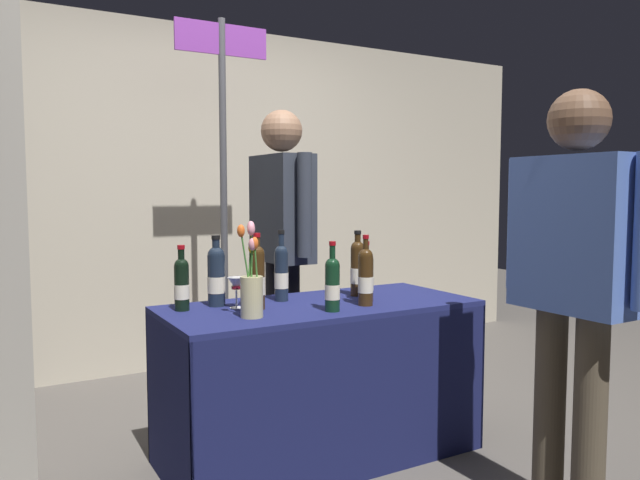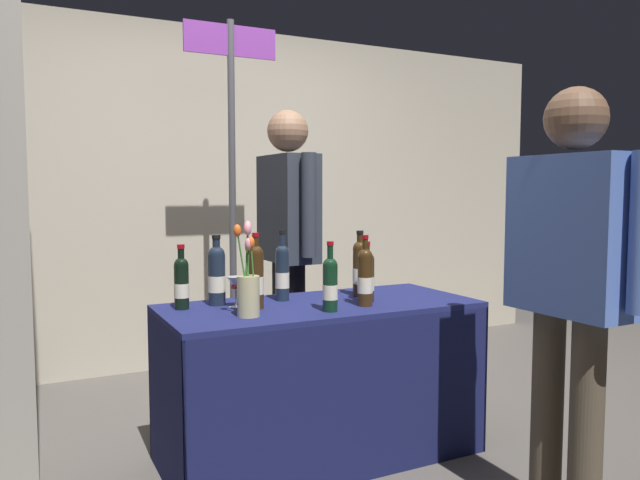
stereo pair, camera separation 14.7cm
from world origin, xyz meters
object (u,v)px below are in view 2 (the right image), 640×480
at_px(flower_vase, 248,285).
at_px(taster_foreground_right, 571,267).
at_px(tasting_table, 320,352).
at_px(featured_wine_bottle, 217,274).
at_px(vendor_presenter, 288,229).
at_px(booth_signpost, 232,162).
at_px(wine_glass_near_vendor, 236,284).
at_px(display_bottle_0, 367,276).

height_order(flower_vase, taster_foreground_right, taster_foreground_right).
bearing_deg(tasting_table, featured_wine_bottle, 157.95).
relative_size(tasting_table, featured_wine_bottle, 4.51).
height_order(tasting_table, vendor_presenter, vendor_presenter).
bearing_deg(flower_vase, taster_foreground_right, -41.37).
relative_size(flower_vase, booth_signpost, 0.18).
relative_size(wine_glass_near_vendor, taster_foreground_right, 0.09).
xyz_separation_m(featured_wine_bottle, display_bottle_0, (0.67, -0.24, -0.02)).
relative_size(featured_wine_bottle, booth_signpost, 0.14).
bearing_deg(vendor_presenter, featured_wine_bottle, -49.66).
height_order(flower_vase, booth_signpost, booth_signpost).
bearing_deg(taster_foreground_right, booth_signpost, 14.99).
bearing_deg(featured_wine_bottle, vendor_presenter, 40.94).
relative_size(taster_foreground_right, booth_signpost, 0.71).
xyz_separation_m(tasting_table, booth_signpost, (-0.05, 1.12, 0.94)).
bearing_deg(vendor_presenter, wine_glass_near_vendor, -41.74).
height_order(featured_wine_bottle, booth_signpost, booth_signpost).
bearing_deg(booth_signpost, wine_glass_near_vendor, -107.95).
bearing_deg(display_bottle_0, taster_foreground_right, -70.69).
height_order(wine_glass_near_vendor, vendor_presenter, vendor_presenter).
bearing_deg(vendor_presenter, taster_foreground_right, 13.08).
relative_size(featured_wine_bottle, display_bottle_0, 1.13).
distance_m(featured_wine_bottle, booth_signpost, 1.16).
distance_m(wine_glass_near_vendor, booth_signpost, 1.24).
relative_size(flower_vase, vendor_presenter, 0.23).
bearing_deg(flower_vase, tasting_table, 18.42).
distance_m(display_bottle_0, booth_signpost, 1.34).
xyz_separation_m(wine_glass_near_vendor, taster_foreground_right, (0.93, -1.06, 0.15)).
bearing_deg(vendor_presenter, tasting_table, -12.02).
xyz_separation_m(display_bottle_0, wine_glass_near_vendor, (-0.61, 0.14, -0.02)).
bearing_deg(featured_wine_bottle, booth_signpost, 67.19).
distance_m(tasting_table, featured_wine_bottle, 0.61).
height_order(taster_foreground_right, booth_signpost, booth_signpost).
xyz_separation_m(flower_vase, vendor_presenter, (0.55, 0.82, 0.18)).
relative_size(wine_glass_near_vendor, booth_signpost, 0.06).
height_order(vendor_presenter, taster_foreground_right, vendor_presenter).
bearing_deg(booth_signpost, vendor_presenter, -66.14).
xyz_separation_m(wine_glass_near_vendor, flower_vase, (-0.02, -0.22, 0.03)).
relative_size(tasting_table, display_bottle_0, 5.09).
distance_m(tasting_table, flower_vase, 0.56).
bearing_deg(featured_wine_bottle, tasting_table, -22.05).
distance_m(tasting_table, wine_glass_near_vendor, 0.52).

